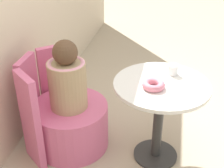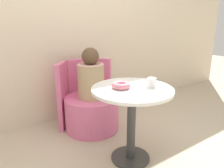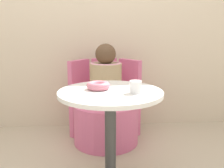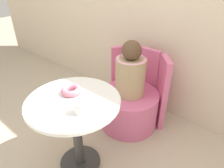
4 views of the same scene
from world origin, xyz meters
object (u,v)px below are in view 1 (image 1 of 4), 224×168
(round_table, at_px, (160,102))
(cup, at_px, (173,70))
(tub_chair, at_px, (71,125))
(child_figure, at_px, (67,79))
(donut, at_px, (154,85))

(round_table, bearing_deg, cup, -24.16)
(round_table, height_order, tub_chair, round_table)
(child_figure, bearing_deg, donut, -97.10)
(child_figure, height_order, donut, child_figure)
(child_figure, bearing_deg, tub_chair, 0.00)
(cup, bearing_deg, child_figure, 100.89)
(tub_chair, distance_m, donut, 0.78)
(round_table, distance_m, cup, 0.24)
(donut, relative_size, cup, 2.00)
(tub_chair, height_order, donut, donut)
(donut, bearing_deg, tub_chair, 82.90)
(round_table, xyz_separation_m, cup, (0.14, -0.06, 0.19))
(round_table, xyz_separation_m, child_figure, (0.00, 0.66, 0.11))
(child_figure, xyz_separation_m, cup, (0.14, -0.72, 0.08))
(tub_chair, relative_size, cup, 7.79)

